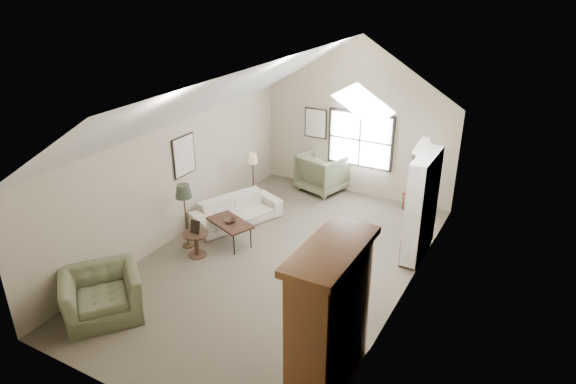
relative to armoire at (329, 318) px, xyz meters
The scene contains 18 objects.
room_shell 3.87m from the armoire, 132.25° to the left, with size 5.01×8.01×4.00m.
window 6.70m from the armoire, 108.11° to the left, with size 1.72×0.08×1.42m, color black.
skylight 4.02m from the armoire, 104.93° to the left, with size 0.80×1.20×0.52m, color white, non-canonical shape.
wall_art 5.98m from the armoire, 133.09° to the left, with size 1.97×3.71×0.88m.
armoire is the anchor object (origin of this frame).
tv_alcove 4.00m from the armoire, 87.71° to the left, with size 0.32×1.30×2.10m, color white.
media_console 4.08m from the armoire, 88.00° to the left, with size 0.34×1.18×0.60m, color #382316.
tv_panel 4.01m from the armoire, 88.00° to the left, with size 0.05×0.90×0.55m, color black.
sofa 5.26m from the armoire, 138.38° to the left, with size 2.07×0.81×0.61m, color beige.
armchair_near 4.04m from the armoire, behind, with size 1.26×1.10×0.82m, color #616244.
armchair_far 6.80m from the armoire, 115.84° to the left, with size 1.08×1.11×1.01m, color #626245.
coffee_table 4.40m from the armoire, 143.19° to the left, with size 1.02×0.56×0.52m, color #351F15.
bowl 4.36m from the armoire, 143.19° to the left, with size 0.24×0.24×0.06m, color #3A2517.
side_table 4.30m from the armoire, 153.93° to the left, with size 0.52×0.52×0.52m, color #392117.
side_chair 6.15m from the armoire, 94.97° to the left, with size 0.41×0.41×1.05m, color maroon.
tripod_lamp 6.12m from the armoire, 93.79° to the left, with size 0.54×0.54×1.87m, color silver, non-canonical shape.
dark_lamp 4.68m from the armoire, 153.89° to the left, with size 0.35×0.35×1.45m, color #262C1F, non-canonical shape.
tan_lamp 6.27m from the armoire, 131.98° to the left, with size 0.26×0.26×1.30m, color tan, non-canonical shape.
Camera 1 is at (4.41, -7.61, 5.50)m, focal length 32.00 mm.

